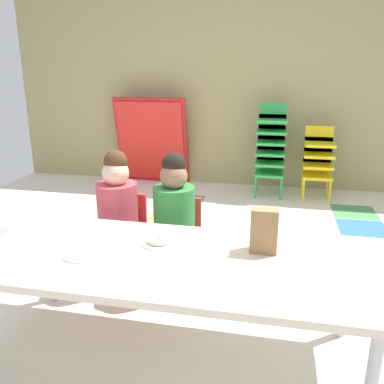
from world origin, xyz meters
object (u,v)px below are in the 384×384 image
object	(u,v)px
seated_child_middle_seat	(175,210)
paper_bag_brown	(264,230)
paper_plate_near_edge	(159,243)
donut_powdered_on_plate	(159,239)
kid_chair_yellow_stack	(318,158)
seated_child_near_camera	(118,206)
kid_chair_green_stack	(271,146)
craft_table	(171,265)
paper_plate_center_table	(82,254)
folded_activity_table	(152,141)

from	to	relation	value
seated_child_middle_seat	paper_bag_brown	xyz separation A→B (m)	(0.57, -0.48, 0.11)
paper_plate_near_edge	donut_powdered_on_plate	world-z (taller)	donut_powdered_on_plate
kid_chair_yellow_stack	paper_bag_brown	world-z (taller)	kid_chair_yellow_stack
seated_child_near_camera	paper_plate_near_edge	bearing A→B (deg)	-49.73
paper_bag_brown	paper_plate_near_edge	distance (m)	0.53
seated_child_near_camera	kid_chair_yellow_stack	distance (m)	2.70
seated_child_near_camera	paper_bag_brown	world-z (taller)	seated_child_near_camera
paper_bag_brown	paper_plate_near_edge	bearing A→B (deg)	-177.40
seated_child_middle_seat	kid_chair_green_stack	size ratio (longest dim) A/B	0.88
paper_plate_near_edge	craft_table	bearing A→B (deg)	-53.57
donut_powdered_on_plate	paper_plate_center_table	bearing A→B (deg)	-148.13
kid_chair_yellow_stack	folded_activity_table	distance (m)	2.01
kid_chair_green_stack	paper_plate_near_edge	xyz separation A→B (m)	(-0.50, -2.78, -0.02)
craft_table	paper_bag_brown	xyz separation A→B (m)	(0.43, 0.15, 0.15)
seated_child_near_camera	paper_plate_near_edge	distance (m)	0.65
seated_child_near_camera	seated_child_middle_seat	size ratio (longest dim) A/B	1.00
seated_child_middle_seat	kid_chair_yellow_stack	size ratio (longest dim) A/B	1.15
craft_table	paper_bag_brown	size ratio (longest dim) A/B	8.56
folded_activity_table	paper_bag_brown	world-z (taller)	folded_activity_table
kid_chair_yellow_stack	paper_plate_center_table	xyz separation A→B (m)	(-1.34, -2.98, 0.10)
paper_bag_brown	paper_plate_center_table	world-z (taller)	paper_bag_brown
paper_plate_center_table	donut_powdered_on_plate	world-z (taller)	donut_powdered_on_plate
kid_chair_green_stack	paper_plate_near_edge	distance (m)	2.82
kid_chair_yellow_stack	folded_activity_table	bearing A→B (deg)	173.39
kid_chair_yellow_stack	donut_powdered_on_plate	distance (m)	2.96
craft_table	paper_plate_near_edge	distance (m)	0.17
kid_chair_green_stack	kid_chair_yellow_stack	xyz separation A→B (m)	(0.52, -0.00, -0.12)
craft_table	kid_chair_green_stack	xyz separation A→B (m)	(0.40, 2.91, 0.07)
seated_child_near_camera	kid_chair_green_stack	distance (m)	2.46
seated_child_middle_seat	donut_powdered_on_plate	distance (m)	0.50
paper_plate_near_edge	paper_plate_center_table	bearing A→B (deg)	-148.13
paper_bag_brown	paper_plate_near_edge	world-z (taller)	paper_bag_brown
paper_plate_center_table	paper_plate_near_edge	bearing A→B (deg)	31.87
craft_table	donut_powdered_on_plate	size ratio (longest dim) A/B	15.90
kid_chair_green_stack	seated_child_near_camera	bearing A→B (deg)	-111.97
folded_activity_table	paper_plate_center_table	size ratio (longest dim) A/B	6.04
craft_table	donut_powdered_on_plate	distance (m)	0.17
kid_chair_green_stack	paper_plate_center_table	xyz separation A→B (m)	(-0.82, -2.98, -0.02)
paper_plate_center_table	donut_powdered_on_plate	bearing A→B (deg)	31.87
kid_chair_green_stack	folded_activity_table	distance (m)	1.49
kid_chair_green_stack	folded_activity_table	world-z (taller)	folded_activity_table
donut_powdered_on_plate	craft_table	bearing A→B (deg)	-53.57
seated_child_near_camera	paper_bag_brown	xyz separation A→B (m)	(0.95, -0.48, 0.11)
paper_plate_center_table	seated_child_near_camera	bearing A→B (deg)	97.87
kid_chair_green_stack	kid_chair_yellow_stack	bearing A→B (deg)	-0.05
craft_table	paper_plate_center_table	world-z (taller)	paper_plate_center_table
paper_plate_near_edge	kid_chair_green_stack	bearing A→B (deg)	79.88
paper_bag_brown	kid_chair_green_stack	bearing A→B (deg)	90.55
seated_child_middle_seat	paper_plate_center_table	world-z (taller)	seated_child_middle_seat
seated_child_middle_seat	paper_plate_center_table	size ratio (longest dim) A/B	5.10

